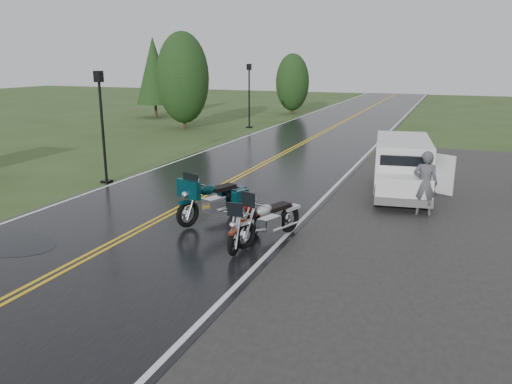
% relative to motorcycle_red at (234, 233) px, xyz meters
% --- Properties ---
extents(ground, '(120.00, 120.00, 0.00)m').
position_rel_motorcycle_red_xyz_m(ground, '(-3.13, 0.19, -0.61)').
color(ground, '#2D471E').
rests_on(ground, ground).
extents(road, '(8.00, 100.00, 0.04)m').
position_rel_motorcycle_red_xyz_m(road, '(-3.13, 10.19, -0.59)').
color(road, black).
rests_on(road, ground).
extents(motorcycle_red, '(0.87, 2.10, 1.22)m').
position_rel_motorcycle_red_xyz_m(motorcycle_red, '(0.00, 0.00, 0.00)').
color(motorcycle_red, '#5B1C0A').
rests_on(motorcycle_red, ground).
extents(motorcycle_teal, '(1.73, 2.67, 1.48)m').
position_rel_motorcycle_red_xyz_m(motorcycle_teal, '(-1.96, 1.37, 0.13)').
color(motorcycle_teal, '#042C33').
rests_on(motorcycle_teal, ground).
extents(motorcycle_silver, '(1.60, 2.44, 1.36)m').
position_rel_motorcycle_red_xyz_m(motorcycle_silver, '(0.07, 0.49, 0.07)').
color(motorcycle_silver, '#AEAFB6').
rests_on(motorcycle_silver, ground).
extents(van_white, '(2.44, 5.02, 1.89)m').
position_rel_motorcycle_red_xyz_m(van_white, '(2.43, 5.47, 0.34)').
color(van_white, silver).
rests_on(van_white, ground).
extents(person_at_van, '(0.70, 0.46, 1.90)m').
position_rel_motorcycle_red_xyz_m(person_at_van, '(3.81, 4.96, 0.34)').
color(person_at_van, '#4B4A4F').
rests_on(person_at_van, ground).
extents(lamp_post_near_left, '(0.35, 0.35, 4.09)m').
position_rel_motorcycle_red_xyz_m(lamp_post_near_left, '(-7.37, 4.90, 1.44)').
color(lamp_post_near_left, black).
rests_on(lamp_post_near_left, ground).
extents(lamp_post_far_left, '(0.36, 0.36, 4.21)m').
position_rel_motorcycle_red_xyz_m(lamp_post_far_left, '(-8.33, 21.10, 1.50)').
color(lamp_post_far_left, black).
rests_on(lamp_post_far_left, ground).
extents(tree_left_mid, '(3.39, 3.39, 5.29)m').
position_rel_motorcycle_red_xyz_m(tree_left_mid, '(-12.12, 19.11, 2.04)').
color(tree_left_mid, '#1E3D19').
rests_on(tree_left_mid, ground).
extents(tree_left_far, '(2.74, 2.74, 4.22)m').
position_rel_motorcycle_red_xyz_m(tree_left_far, '(-8.31, 30.41, 1.50)').
color(tree_left_far, '#1E3D19').
rests_on(tree_left_far, ground).
extents(pine_left_far, '(2.88, 2.88, 6.00)m').
position_rel_motorcycle_red_xyz_m(pine_left_far, '(-17.55, 24.13, 2.39)').
color(pine_left_far, '#1E3D19').
rests_on(pine_left_far, ground).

